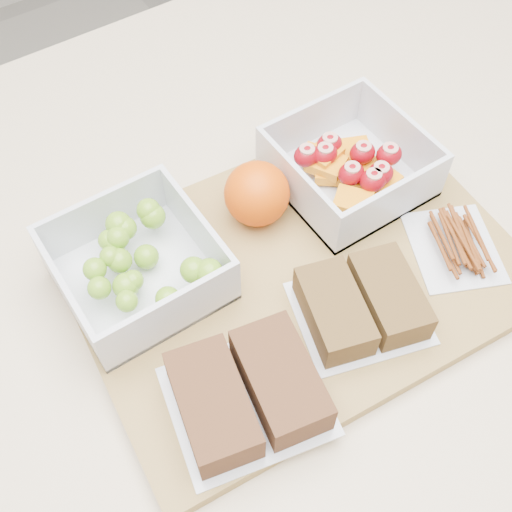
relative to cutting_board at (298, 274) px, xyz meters
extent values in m
plane|color=gray|center=(-0.02, 0.03, -0.91)|extent=(4.00, 4.00, 0.00)
cube|color=beige|center=(-0.02, 0.03, -0.46)|extent=(1.20, 0.90, 0.90)
cube|color=olive|center=(0.00, 0.00, 0.00)|extent=(0.44, 0.33, 0.02)
cube|color=silver|center=(-0.13, 0.07, 0.01)|extent=(0.14, 0.14, 0.01)
cube|color=silver|center=(-0.13, 0.14, 0.04)|extent=(0.14, 0.01, 0.06)
cube|color=silver|center=(-0.13, 0.01, 0.04)|extent=(0.14, 0.01, 0.06)
cube|color=silver|center=(-0.07, 0.07, 0.04)|extent=(0.01, 0.13, 0.06)
cube|color=silver|center=(-0.20, 0.07, 0.04)|extent=(0.01, 0.13, 0.06)
sphere|color=#6EA221|center=(-0.15, 0.06, 0.03)|extent=(0.02, 0.02, 0.02)
sphere|color=#6EA221|center=(-0.17, 0.07, 0.04)|extent=(0.02, 0.02, 0.02)
sphere|color=#6EA221|center=(-0.14, 0.11, 0.04)|extent=(0.02, 0.02, 0.02)
sphere|color=#6EA221|center=(-0.12, 0.08, 0.03)|extent=(0.02, 0.02, 0.02)
sphere|color=#6EA221|center=(-0.17, 0.09, 0.04)|extent=(0.02, 0.02, 0.02)
sphere|color=#6EA221|center=(-0.14, 0.06, 0.03)|extent=(0.02, 0.02, 0.02)
sphere|color=#6EA221|center=(-0.15, 0.09, 0.04)|extent=(0.02, 0.02, 0.02)
sphere|color=#6EA221|center=(-0.09, 0.02, 0.05)|extent=(0.03, 0.03, 0.03)
sphere|color=#6EA221|center=(-0.10, 0.11, 0.04)|extent=(0.03, 0.03, 0.03)
sphere|color=#6EA221|center=(-0.13, 0.12, 0.05)|extent=(0.03, 0.03, 0.03)
sphere|color=#6EA221|center=(-0.16, 0.04, 0.04)|extent=(0.02, 0.02, 0.02)
sphere|color=#6EA221|center=(-0.10, 0.12, 0.05)|extent=(0.02, 0.02, 0.02)
sphere|color=#6EA221|center=(-0.13, 0.03, 0.04)|extent=(0.02, 0.02, 0.02)
sphere|color=#6EA221|center=(-0.14, 0.11, 0.04)|extent=(0.02, 0.02, 0.02)
sphere|color=#6EA221|center=(-0.15, 0.09, 0.04)|extent=(0.02, 0.02, 0.02)
sphere|color=#6EA221|center=(-0.13, 0.11, 0.04)|extent=(0.02, 0.02, 0.02)
sphere|color=#6EA221|center=(-0.10, 0.03, 0.05)|extent=(0.03, 0.03, 0.03)
sphere|color=#6EA221|center=(-0.08, 0.03, 0.03)|extent=(0.02, 0.02, 0.02)
sphere|color=#6EA221|center=(-0.14, 0.10, 0.04)|extent=(0.02, 0.02, 0.02)
sphere|color=#6EA221|center=(-0.15, 0.06, 0.04)|extent=(0.02, 0.02, 0.02)
cube|color=silver|center=(0.11, 0.06, 0.01)|extent=(0.14, 0.14, 0.01)
cube|color=silver|center=(0.11, 0.13, 0.04)|extent=(0.14, 0.01, 0.06)
cube|color=silver|center=(0.11, 0.00, 0.04)|extent=(0.14, 0.01, 0.06)
cube|color=silver|center=(0.18, 0.06, 0.04)|extent=(0.01, 0.13, 0.06)
cube|color=silver|center=(0.04, 0.06, 0.04)|extent=(0.01, 0.13, 0.06)
cube|color=orange|center=(0.12, 0.04, 0.03)|extent=(0.04, 0.05, 0.01)
cube|color=orange|center=(0.10, 0.09, 0.03)|extent=(0.05, 0.06, 0.01)
cube|color=orange|center=(0.12, 0.07, 0.03)|extent=(0.05, 0.05, 0.01)
cube|color=orange|center=(0.14, 0.08, 0.02)|extent=(0.05, 0.05, 0.01)
cube|color=orange|center=(0.09, 0.08, 0.03)|extent=(0.05, 0.05, 0.01)
cube|color=orange|center=(0.10, 0.09, 0.04)|extent=(0.04, 0.04, 0.01)
cube|color=orange|center=(0.08, 0.02, 0.03)|extent=(0.05, 0.05, 0.01)
cube|color=orange|center=(0.13, 0.04, 0.03)|extent=(0.04, 0.04, 0.01)
cube|color=orange|center=(0.09, 0.07, 0.02)|extent=(0.05, 0.05, 0.01)
ellipsoid|color=maroon|center=(0.13, 0.06, 0.04)|extent=(0.03, 0.03, 0.02)
ellipsoid|color=maroon|center=(0.12, 0.03, 0.04)|extent=(0.03, 0.03, 0.02)
ellipsoid|color=maroon|center=(0.08, 0.09, 0.04)|extent=(0.03, 0.03, 0.02)
ellipsoid|color=maroon|center=(0.15, 0.05, 0.04)|extent=(0.03, 0.03, 0.02)
ellipsoid|color=maroon|center=(0.09, 0.08, 0.04)|extent=(0.03, 0.03, 0.02)
ellipsoid|color=maroon|center=(0.11, 0.03, 0.04)|extent=(0.03, 0.03, 0.02)
ellipsoid|color=maroon|center=(0.10, 0.05, 0.04)|extent=(0.03, 0.03, 0.02)
ellipsoid|color=maroon|center=(0.11, 0.09, 0.04)|extent=(0.03, 0.03, 0.02)
sphere|color=#EB5205|center=(0.00, 0.08, 0.04)|extent=(0.07, 0.07, 0.07)
cube|color=silver|center=(-0.12, -0.09, 0.01)|extent=(0.15, 0.14, 0.00)
cube|color=brown|center=(-0.15, -0.08, 0.03)|extent=(0.07, 0.11, 0.04)
cube|color=brown|center=(-0.09, -0.09, 0.03)|extent=(0.07, 0.11, 0.04)
cube|color=silver|center=(0.02, -0.07, 0.01)|extent=(0.14, 0.13, 0.00)
cube|color=brown|center=(-0.01, -0.06, 0.03)|extent=(0.07, 0.10, 0.03)
cube|color=brown|center=(0.04, -0.08, 0.03)|extent=(0.07, 0.10, 0.03)
cube|color=silver|center=(0.14, -0.07, 0.01)|extent=(0.12, 0.12, 0.00)
camera|label=1|loc=(-0.23, -0.26, 0.53)|focal=45.00mm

